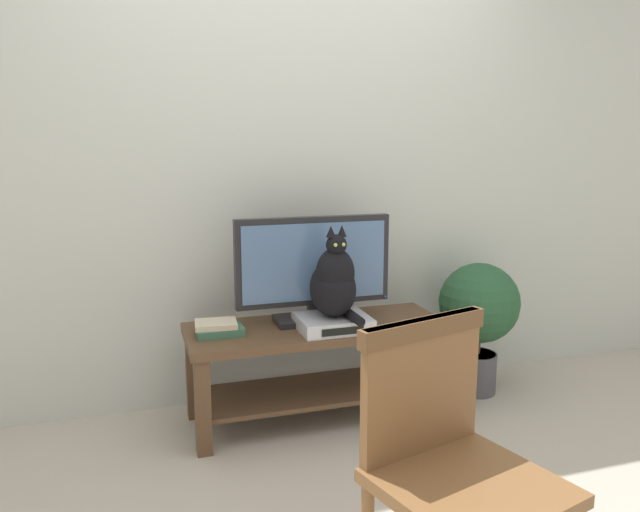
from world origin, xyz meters
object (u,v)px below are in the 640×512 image
at_px(tv_stand, 317,353).
at_px(potted_plant, 479,312).
at_px(media_box, 333,322).
at_px(cat, 334,282).
at_px(wooden_chair, 448,450).
at_px(book_stack, 218,328).
at_px(tv, 313,267).

height_order(tv_stand, potted_plant, potted_plant).
bearing_deg(media_box, potted_plant, 8.85).
relative_size(cat, wooden_chair, 0.51).
bearing_deg(wooden_chair, media_box, 86.74).
bearing_deg(book_stack, tv_stand, 1.37).
distance_m(media_box, wooden_chair, 1.29).
xyz_separation_m(tv_stand, tv, (0.00, 0.06, 0.44)).
bearing_deg(tv_stand, tv, 89.97).
distance_m(tv_stand, potted_plant, 0.98).
bearing_deg(potted_plant, tv, 179.53).
relative_size(media_box, book_stack, 1.50).
xyz_separation_m(media_box, wooden_chair, (-0.07, -1.29, -0.01)).
distance_m(tv, media_box, 0.30).
height_order(media_box, book_stack, media_box).
relative_size(tv, cat, 1.76).
relative_size(media_box, cat, 0.76).
height_order(tv_stand, tv, tv).
bearing_deg(cat, potted_plant, 9.73).
bearing_deg(potted_plant, media_box, -171.15).
xyz_separation_m(tv, potted_plant, (0.97, -0.01, -0.32)).
bearing_deg(cat, book_stack, 170.48).
bearing_deg(media_box, tv, 109.36).
height_order(cat, wooden_chair, cat).
distance_m(tv_stand, book_stack, 0.53).
relative_size(media_box, wooden_chair, 0.39).
bearing_deg(media_box, tv_stand, 120.27).
height_order(cat, book_stack, cat).
bearing_deg(tv, wooden_chair, -90.81).
bearing_deg(wooden_chair, book_stack, 109.38).
relative_size(tv_stand, book_stack, 5.66).
bearing_deg(cat, wooden_chair, -93.34).
xyz_separation_m(tv, media_box, (0.05, -0.15, -0.25)).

